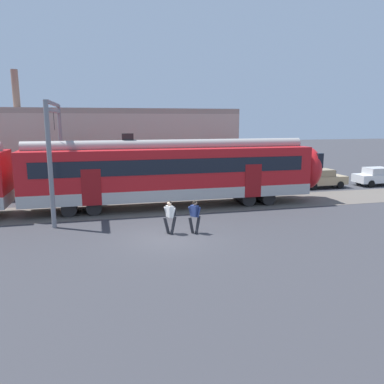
% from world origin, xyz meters
% --- Properties ---
extents(ground_plane, '(160.00, 160.00, 0.00)m').
position_xyz_m(ground_plane, '(0.00, 0.00, 0.00)').
color(ground_plane, '#38383D').
extents(commuter_train, '(38.05, 3.07, 4.73)m').
position_xyz_m(commuter_train, '(-7.12, 6.27, 2.25)').
color(commuter_train, '#B7B2AD').
rests_on(commuter_train, ground).
extents(pedestrian_white, '(0.71, 0.53, 1.67)m').
position_xyz_m(pedestrian_white, '(0.21, 0.56, 0.99)').
color(pedestrian_white, '#28282D').
rests_on(pedestrian_white, ground).
extents(pedestrian_navy, '(0.71, 0.49, 1.67)m').
position_xyz_m(pedestrian_navy, '(1.39, 0.36, 0.96)').
color(pedestrian_navy, '#28282D').
rests_on(pedestrian_navy, ground).
extents(parked_car_tan, '(4.04, 1.83, 1.54)m').
position_xyz_m(parked_car_tan, '(14.75, 10.14, 0.78)').
color(parked_car_tan, tan).
rests_on(parked_car_tan, ground).
extents(parked_car_white, '(4.01, 1.78, 1.54)m').
position_xyz_m(parked_car_white, '(20.07, 9.99, 0.78)').
color(parked_car_white, silver).
rests_on(parked_car_white, ground).
extents(catenary_gantry, '(0.24, 6.64, 6.53)m').
position_xyz_m(catenary_gantry, '(-5.48, 6.28, 4.31)').
color(catenary_gantry, gray).
rests_on(catenary_gantry, ground).
extents(background_building, '(20.99, 5.00, 9.20)m').
position_xyz_m(background_building, '(-2.55, 14.10, 3.21)').
color(background_building, '#B2A899').
rests_on(background_building, ground).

